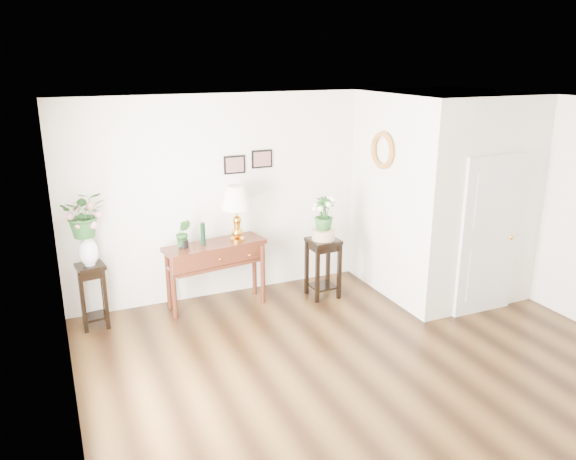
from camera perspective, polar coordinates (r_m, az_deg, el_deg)
floor at (r=6.29m, az=9.15°, el=-14.22°), size 6.00×5.50×0.02m
ceiling at (r=5.39m, az=10.59°, el=12.09°), size 6.00×5.50×0.02m
wall_back at (r=8.02m, az=-1.00°, el=3.86°), size 6.00×0.02×2.80m
wall_left at (r=4.82m, az=-21.78°, el=-6.75°), size 0.02×5.50×2.80m
partition at (r=8.27m, az=15.29°, el=3.65°), size 1.80×1.95×2.80m
door at (r=7.64m, az=19.73°, el=-0.60°), size 0.90×0.05×2.10m
art_print_left at (r=7.69m, az=-5.45°, el=6.62°), size 0.30×0.02×0.25m
art_print_right at (r=7.81m, az=-2.66°, el=7.22°), size 0.30×0.02×0.25m
wall_ornament at (r=7.69m, az=9.56°, el=7.98°), size 0.07×0.51×0.51m
console_table at (r=7.62m, az=-7.33°, el=-4.54°), size 1.39×0.64×0.89m
table_lamp at (r=7.45m, az=-5.23°, el=1.51°), size 0.51×0.51×0.76m
green_vase at (r=7.38m, az=-8.64°, el=-0.25°), size 0.07×0.07×0.30m
potted_plant at (r=7.31m, az=-10.59°, el=-0.42°), size 0.23×0.21×0.36m
plant_stand_a at (r=7.41m, az=-19.16°, el=-6.34°), size 0.36×0.36×0.83m
porcelain_vase at (r=7.19m, az=-19.66°, el=-1.66°), size 0.29×0.29×0.40m
lily_arrangement at (r=7.06m, az=-20.03°, el=1.88°), size 0.56×0.50×0.57m
plant_stand_b at (r=7.88m, az=3.56°, el=-3.86°), size 0.42×0.42×0.85m
ceramic_bowl at (r=7.71m, az=3.63°, el=-0.37°), size 0.42×0.42×0.14m
narcissus at (r=7.64m, az=3.67°, el=1.60°), size 0.28×0.28×0.47m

